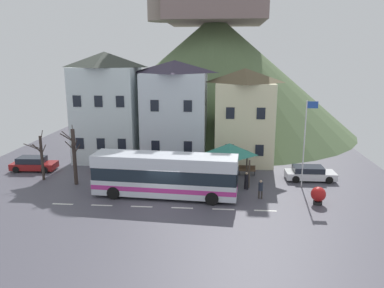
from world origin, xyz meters
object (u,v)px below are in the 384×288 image
(hilltop_castle, at_px, (214,69))
(parked_car_02, at_px, (310,173))
(transit_bus, at_px, (165,176))
(bus_shelter, at_px, (229,149))
(public_bench, at_px, (247,170))
(parked_car_00, at_px, (116,165))
(parked_car_01, at_px, (213,168))
(townhouse_00, at_px, (107,107))
(parked_car_03, at_px, (33,164))
(townhouse_02, at_px, (244,116))
(pedestrian_01, at_px, (261,188))
(flagpole, at_px, (305,138))
(bare_tree_01, at_px, (74,156))
(townhouse_01, at_px, (175,112))
(bare_tree_00, at_px, (41,157))
(pedestrian_02, at_px, (225,182))
(harbour_buoy, at_px, (318,195))
(pedestrian_00, at_px, (246,180))

(hilltop_castle, distance_m, parked_car_02, 26.11)
(hilltop_castle, distance_m, transit_bus, 29.16)
(bus_shelter, relative_size, public_bench, 2.36)
(parked_car_00, height_order, parked_car_02, parked_car_00)
(parked_car_01, relative_size, public_bench, 2.73)
(townhouse_00, distance_m, parked_car_03, 9.06)
(transit_bus, bearing_deg, townhouse_02, 62.50)
(townhouse_00, bearing_deg, townhouse_02, 0.93)
(townhouse_00, xyz_separation_m, parked_car_01, (11.23, -4.32, -4.95))
(transit_bus, distance_m, bus_shelter, 6.68)
(parked_car_02, relative_size, pedestrian_01, 2.90)
(townhouse_02, xyz_separation_m, parked_car_03, (-20.27, -4.70, -4.16))
(parked_car_00, xyz_separation_m, flagpole, (16.83, -2.71, 3.57))
(public_bench, bearing_deg, parked_car_01, -177.53)
(bus_shelter, relative_size, pedestrian_01, 2.40)
(parked_car_03, height_order, bare_tree_01, bare_tree_01)
(parked_car_03, bearing_deg, townhouse_00, 33.35)
(townhouse_01, height_order, transit_bus, townhouse_01)
(townhouse_00, distance_m, bare_tree_00, 8.84)
(pedestrian_01, bearing_deg, flagpole, 39.22)
(hilltop_castle, relative_size, transit_bus, 3.49)
(townhouse_00, distance_m, pedestrian_02, 15.79)
(townhouse_02, relative_size, parked_car_00, 2.34)
(townhouse_01, xyz_separation_m, flagpole, (11.76, -7.37, -0.98))
(parked_car_00, bearing_deg, townhouse_02, 14.76)
(pedestrian_02, bearing_deg, townhouse_00, 144.93)
(parked_car_00, relative_size, bare_tree_01, 0.81)
(pedestrian_01, bearing_deg, parked_car_02, 45.97)
(bus_shelter, relative_size, flagpole, 0.49)
(parked_car_01, height_order, pedestrian_01, pedestrian_01)
(harbour_buoy, bearing_deg, pedestrian_00, 150.93)
(townhouse_02, relative_size, harbour_buoy, 7.11)
(townhouse_00, bearing_deg, bare_tree_00, -118.55)
(parked_car_03, distance_m, pedestrian_00, 20.52)
(parked_car_01, xyz_separation_m, pedestrian_00, (2.83, -3.83, 0.11))
(transit_bus, bearing_deg, hilltop_castle, 88.00)
(parked_car_02, height_order, pedestrian_01, pedestrian_01)
(parked_car_02, height_order, flagpole, flagpole)
(parked_car_02, distance_m, flagpole, 4.16)
(public_bench, bearing_deg, parked_car_03, -179.22)
(pedestrian_02, relative_size, bare_tree_00, 0.33)
(bare_tree_01, bearing_deg, townhouse_00, 86.43)
(townhouse_02, relative_size, parked_car_01, 2.31)
(hilltop_castle, xyz_separation_m, pedestrian_01, (4.37, -27.94, -8.07))
(pedestrian_00, bearing_deg, transit_bus, -161.27)
(townhouse_02, height_order, pedestrian_01, townhouse_02)
(pedestrian_00, distance_m, public_bench, 3.99)
(townhouse_00, distance_m, pedestrian_00, 16.95)
(townhouse_00, height_order, transit_bus, townhouse_00)
(bare_tree_01, bearing_deg, parked_car_00, 56.03)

